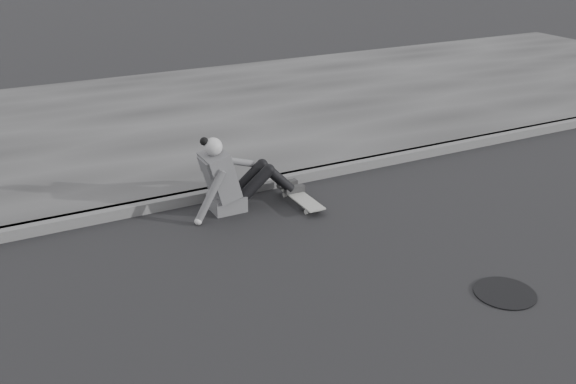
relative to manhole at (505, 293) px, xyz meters
name	(u,v)px	position (x,y,z in m)	size (l,w,h in m)	color
ground	(280,324)	(-1.94, 0.49, -0.01)	(80.00, 80.00, 0.00)	black
curb	(178,200)	(-1.94, 3.07, 0.05)	(24.00, 0.16, 0.12)	#4D4D4D
sidewalk	(114,127)	(-1.94, 6.09, 0.05)	(24.00, 6.00, 0.12)	#323232
manhole	(505,293)	(0.00, 0.00, 0.00)	(0.53, 0.53, 0.01)	black
skateboard	(301,198)	(-0.69, 2.46, 0.07)	(0.20, 0.78, 0.09)	gray
seated_woman	(232,179)	(-1.42, 2.70, 0.35)	(1.38, 0.46, 0.88)	#4C4C4F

